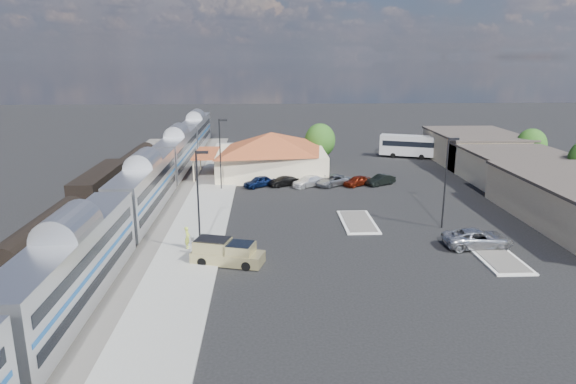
{
  "coord_description": "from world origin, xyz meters",
  "views": [
    {
      "loc": [
        -5.34,
        -47.41,
        16.36
      ],
      "look_at": [
        -3.05,
        3.97,
        2.8
      ],
      "focal_mm": 32.0,
      "sensor_mm": 36.0,
      "label": 1
    }
  ],
  "objects_px": {
    "pickup_truck": "(228,253)",
    "coach_bus": "(415,145)",
    "suv": "(478,239)",
    "station_depot": "(271,154)"
  },
  "relations": [
    {
      "from": "station_depot",
      "to": "pickup_truck",
      "type": "distance_m",
      "value": 32.56
    },
    {
      "from": "suv",
      "to": "coach_bus",
      "type": "height_order",
      "value": "coach_bus"
    },
    {
      "from": "suv",
      "to": "coach_bus",
      "type": "relative_size",
      "value": 0.51
    },
    {
      "from": "station_depot",
      "to": "pickup_truck",
      "type": "relative_size",
      "value": 2.98
    },
    {
      "from": "station_depot",
      "to": "suv",
      "type": "bearing_deg",
      "value": -58.73
    },
    {
      "from": "station_depot",
      "to": "coach_bus",
      "type": "relative_size",
      "value": 1.57
    },
    {
      "from": "coach_bus",
      "to": "suv",
      "type": "bearing_deg",
      "value": -168.12
    },
    {
      "from": "pickup_truck",
      "to": "coach_bus",
      "type": "height_order",
      "value": "coach_bus"
    },
    {
      "from": "suv",
      "to": "coach_bus",
      "type": "distance_m",
      "value": 41.96
    },
    {
      "from": "pickup_truck",
      "to": "suv",
      "type": "relative_size",
      "value": 1.02
    }
  ]
}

